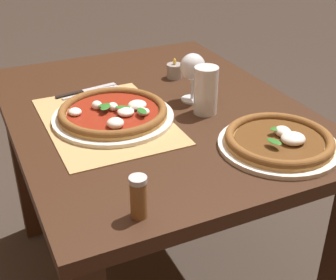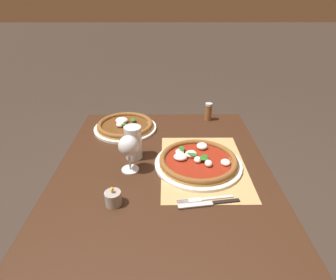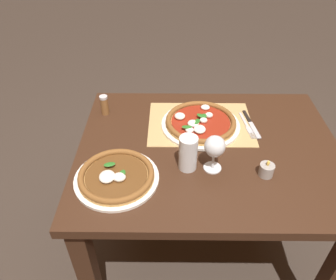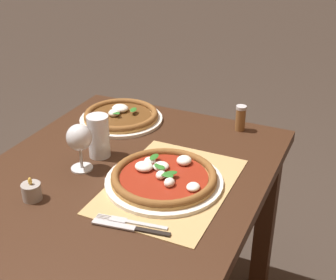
{
  "view_description": "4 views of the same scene",
  "coord_description": "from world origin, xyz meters",
  "px_view_note": "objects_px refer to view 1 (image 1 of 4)",
  "views": [
    {
      "loc": [
        1.21,
        -0.52,
        1.36
      ],
      "look_at": [
        0.27,
        -0.08,
        0.78
      ],
      "focal_mm": 50.0,
      "sensor_mm": 36.0,
      "label": 1
    },
    {
      "loc": [
        -0.93,
        -0.01,
        1.39
      ],
      "look_at": [
        0.19,
        -0.02,
        0.77
      ],
      "focal_mm": 30.0,
      "sensor_mm": 36.0,
      "label": 2
    },
    {
      "loc": [
        0.16,
        1.06,
        1.63
      ],
      "look_at": [
        0.18,
        -0.0,
        0.77
      ],
      "focal_mm": 35.0,
      "sensor_mm": 36.0,
      "label": 3
    },
    {
      "loc": [
        -1.05,
        -0.65,
        1.51
      ],
      "look_at": [
        0.24,
        -0.06,
        0.77
      ],
      "focal_mm": 50.0,
      "sensor_mm": 36.0,
      "label": 4
    }
  ],
  "objects_px": {
    "pizza_near": "(113,113)",
    "knife": "(86,91)",
    "pint_glass": "(206,91)",
    "fork": "(92,92)",
    "votive_candle": "(174,71)",
    "pizza_far": "(279,141)",
    "pepper_shaker": "(139,197)",
    "wine_glass": "(192,68)"
  },
  "relations": [
    {
      "from": "fork",
      "to": "knife",
      "type": "xyz_separation_m",
      "value": [
        -0.02,
        -0.01,
        0.0
      ]
    },
    {
      "from": "pizza_far",
      "to": "pint_glass",
      "type": "bearing_deg",
      "value": -164.93
    },
    {
      "from": "knife",
      "to": "votive_candle",
      "type": "relative_size",
      "value": 2.99
    },
    {
      "from": "pizza_near",
      "to": "pizza_far",
      "type": "height_order",
      "value": "pizza_near"
    },
    {
      "from": "pizza_far",
      "to": "votive_candle",
      "type": "bearing_deg",
      "value": -176.75
    },
    {
      "from": "wine_glass",
      "to": "knife",
      "type": "relative_size",
      "value": 0.72
    },
    {
      "from": "pizza_near",
      "to": "fork",
      "type": "height_order",
      "value": "pizza_near"
    },
    {
      "from": "pizza_near",
      "to": "wine_glass",
      "type": "height_order",
      "value": "wine_glass"
    },
    {
      "from": "pizza_near",
      "to": "pint_glass",
      "type": "xyz_separation_m",
      "value": [
        0.07,
        0.27,
        0.05
      ]
    },
    {
      "from": "wine_glass",
      "to": "fork",
      "type": "bearing_deg",
      "value": -122.8
    },
    {
      "from": "wine_glass",
      "to": "pint_glass",
      "type": "relative_size",
      "value": 1.07
    },
    {
      "from": "pint_glass",
      "to": "fork",
      "type": "relative_size",
      "value": 0.72
    },
    {
      "from": "knife",
      "to": "votive_candle",
      "type": "bearing_deg",
      "value": 89.04
    },
    {
      "from": "pizza_near",
      "to": "fork",
      "type": "bearing_deg",
      "value": -179.29
    },
    {
      "from": "pint_glass",
      "to": "fork",
      "type": "xyz_separation_m",
      "value": [
        -0.28,
        -0.27,
        -0.06
      ]
    },
    {
      "from": "wine_glass",
      "to": "pint_glass",
      "type": "xyz_separation_m",
      "value": [
        0.1,
        -0.01,
        -0.04
      ]
    },
    {
      "from": "fork",
      "to": "pizza_far",
      "type": "bearing_deg",
      "value": 32.0
    },
    {
      "from": "pint_glass",
      "to": "pepper_shaker",
      "type": "height_order",
      "value": "pint_glass"
    },
    {
      "from": "wine_glass",
      "to": "votive_candle",
      "type": "height_order",
      "value": "wine_glass"
    },
    {
      "from": "fork",
      "to": "knife",
      "type": "bearing_deg",
      "value": -153.38
    },
    {
      "from": "pizza_near",
      "to": "votive_candle",
      "type": "distance_m",
      "value": 0.39
    },
    {
      "from": "pizza_far",
      "to": "knife",
      "type": "xyz_separation_m",
      "value": [
        -0.57,
        -0.36,
        -0.01
      ]
    },
    {
      "from": "wine_glass",
      "to": "pepper_shaker",
      "type": "relative_size",
      "value": 1.6
    },
    {
      "from": "fork",
      "to": "knife",
      "type": "height_order",
      "value": "knife"
    },
    {
      "from": "knife",
      "to": "pizza_far",
      "type": "bearing_deg",
      "value": 31.8
    },
    {
      "from": "pizza_far",
      "to": "fork",
      "type": "height_order",
      "value": "pizza_far"
    },
    {
      "from": "votive_candle",
      "to": "knife",
      "type": "bearing_deg",
      "value": -90.96
    },
    {
      "from": "votive_candle",
      "to": "pepper_shaker",
      "type": "distance_m",
      "value": 0.79
    },
    {
      "from": "wine_glass",
      "to": "knife",
      "type": "bearing_deg",
      "value": -124.82
    },
    {
      "from": "wine_glass",
      "to": "fork",
      "type": "height_order",
      "value": "wine_glass"
    },
    {
      "from": "pizza_near",
      "to": "knife",
      "type": "relative_size",
      "value": 1.66
    },
    {
      "from": "fork",
      "to": "votive_candle",
      "type": "height_order",
      "value": "votive_candle"
    },
    {
      "from": "pizza_near",
      "to": "votive_candle",
      "type": "height_order",
      "value": "votive_candle"
    },
    {
      "from": "pizza_far",
      "to": "pint_glass",
      "type": "distance_m",
      "value": 0.28
    },
    {
      "from": "wine_glass",
      "to": "votive_candle",
      "type": "xyz_separation_m",
      "value": [
        -0.2,
        0.03,
        -0.08
      ]
    },
    {
      "from": "pint_glass",
      "to": "pepper_shaker",
      "type": "xyz_separation_m",
      "value": [
        0.38,
        -0.37,
        -0.02
      ]
    },
    {
      "from": "fork",
      "to": "votive_candle",
      "type": "relative_size",
      "value": 2.78
    },
    {
      "from": "wine_glass",
      "to": "pepper_shaker",
      "type": "bearing_deg",
      "value": -37.82
    },
    {
      "from": "pizza_far",
      "to": "wine_glass",
      "type": "bearing_deg",
      "value": -169.9
    },
    {
      "from": "pint_glass",
      "to": "knife",
      "type": "xyz_separation_m",
      "value": [
        -0.3,
        -0.28,
        -0.06
      ]
    },
    {
      "from": "pizza_near",
      "to": "votive_candle",
      "type": "xyz_separation_m",
      "value": [
        -0.23,
        0.31,
        0.0
      ]
    },
    {
      "from": "wine_glass",
      "to": "pizza_near",
      "type": "bearing_deg",
      "value": -82.9
    }
  ]
}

